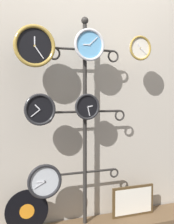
{
  "coord_description": "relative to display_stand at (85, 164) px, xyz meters",
  "views": [
    {
      "loc": [
        -0.98,
        -2.08,
        1.21
      ],
      "look_at": [
        0.0,
        0.36,
        1.04
      ],
      "focal_mm": 50.0,
      "sensor_mm": 36.0,
      "label": 1
    }
  ],
  "objects": [
    {
      "name": "clock_top_right",
      "position": [
        0.48,
        -0.11,
        1.01
      ],
      "size": [
        0.22,
        0.04,
        0.22
      ],
      "color": "silver"
    },
    {
      "name": "clock_top_left",
      "position": [
        -0.45,
        -0.09,
        0.98
      ],
      "size": [
        0.33,
        0.04,
        0.33
      ],
      "color": "black"
    },
    {
      "name": "clock_top_center",
      "position": [
        0.01,
        -0.08,
        1.02
      ],
      "size": [
        0.27,
        0.04,
        0.27
      ],
      "color": "#60A8DB"
    },
    {
      "name": "clock_middle_center",
      "position": [
        -0.01,
        -0.08,
        0.51
      ],
      "size": [
        0.22,
        0.04,
        0.22
      ],
      "color": "black"
    },
    {
      "name": "vinyl_record",
      "position": [
        -0.51,
        -0.0,
        -0.34
      ],
      "size": [
        0.36,
        0.01,
        0.36
      ],
      "color": "black",
      "rests_on": "low_shelf"
    },
    {
      "name": "display_stand",
      "position": [
        0.0,
        0.0,
        0.0
      ],
      "size": [
        0.77,
        0.39,
        1.85
      ],
      "color": "#282623",
      "rests_on": "ground_plane"
    },
    {
      "name": "clock_middle_left",
      "position": [
        -0.42,
        -0.1,
        0.49
      ],
      "size": [
        0.25,
        0.04,
        0.25
      ],
      "color": "black"
    },
    {
      "name": "shop_wall",
      "position": [
        -0.0,
        0.16,
        0.82
      ],
      "size": [
        4.4,
        0.04,
        2.8
      ],
      "color": "#BCB2A3",
      "rests_on": "ground_plane"
    },
    {
      "name": "clock_bottom_left",
      "position": [
        -0.39,
        -0.11,
        -0.08
      ],
      "size": [
        0.28,
        0.04,
        0.28
      ],
      "color": "silver"
    },
    {
      "name": "picture_frame",
      "position": [
        0.48,
        -0.02,
        -0.38
      ],
      "size": [
        0.42,
        0.02,
        0.28
      ],
      "color": "#4C381E",
      "rests_on": "low_shelf"
    }
  ]
}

